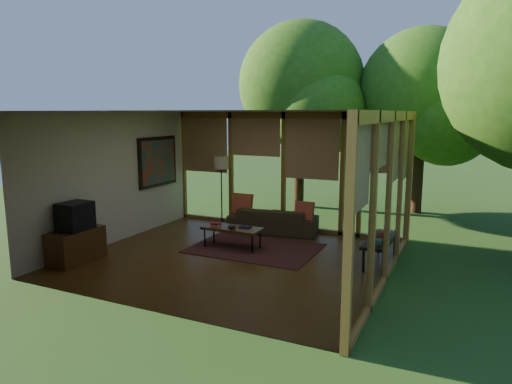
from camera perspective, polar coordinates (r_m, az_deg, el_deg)
The scene contains 25 objects.
floor at distance 8.59m, azimuth -2.89°, elevation -8.25°, with size 5.50×5.50×0.00m, color brown.
ceiling at distance 8.16m, azimuth -3.05°, elevation 10.07°, with size 5.50×5.50×0.00m, color silver.
wall_left at distance 9.86m, azimuth -17.21°, elevation 1.73°, with size 0.04×5.00×2.70m, color silver.
wall_front at distance 6.22m, azimuth -13.91°, elevation -2.67°, with size 5.50×0.04×2.70m, color silver.
window_wall_back at distance 10.52m, azimuth 3.48°, elevation 2.64°, with size 5.50×0.12×2.70m, color olive.
window_wall_right at distance 7.40m, azimuth 16.17°, elevation -0.80°, with size 0.12×5.00×2.70m, color olive.
tree_nw at distance 13.19m, azimuth 5.69°, elevation 13.15°, with size 3.51×3.51×5.20m.
tree_ne at distance 12.93m, azimuth 20.13°, elevation 11.60°, with size 3.32×3.32×4.86m.
rug at distance 9.16m, azimuth -0.17°, elevation -7.03°, with size 2.46×1.74×0.01m, color maroon.
sofa at distance 10.27m, azimuth 2.16°, elevation -3.57°, with size 1.96×0.77×0.57m, color #3D331E.
pillow_left at distance 10.46m, azimuth -1.72°, elevation -1.50°, with size 0.46×0.15×0.46m, color #9C230E.
pillow_right at distance 9.89m, azimuth 6.06°, elevation -2.38°, with size 0.40×0.13×0.40m, color #9C230E.
ct_book_lower at distance 9.22m, azimuth -5.07°, elevation -4.17°, with size 0.19×0.14×0.03m, color beige.
ct_book_upper at distance 9.21m, azimuth -5.08°, elevation -3.98°, with size 0.19×0.14×0.03m, color maroon.
ct_book_side at distance 9.05m, azimuth -1.37°, elevation -4.39°, with size 0.21×0.16×0.03m, color #151C30.
ct_bowl at distance 8.98m, azimuth -3.03°, elevation -4.38°, with size 0.16×0.16×0.07m, color black.
media_cabinet at distance 8.91m, azimuth -21.55°, elevation -6.26°, with size 0.50×1.00×0.60m, color #533416.
television at distance 8.77m, azimuth -21.68°, elevation -2.82°, with size 0.45×0.55×0.50m, color black.
console_book_a at distance 8.11m, azimuth 13.99°, elevation -5.96°, with size 0.24×0.17×0.09m, color #31564E.
console_book_b at distance 8.54m, azimuth 14.59°, elevation -5.12°, with size 0.24×0.17×0.11m, color maroon.
console_book_c at distance 8.92m, azimuth 15.07°, elevation -4.65°, with size 0.22×0.16×0.06m, color beige.
floor_lamp at distance 10.97m, azimuth -4.37°, elevation 3.22°, with size 0.36×0.36×1.65m.
coffee_table at distance 9.11m, azimuth -3.00°, elevation -4.63°, with size 1.20×0.50×0.43m.
side_console at distance 8.51m, azimuth 14.50°, elevation -5.84°, with size 0.60×1.40×0.46m.
wall_painting at distance 10.88m, azimuth -12.16°, elevation 3.73°, with size 0.06×1.35×1.15m.
Camera 1 is at (3.86, -7.19, 2.67)m, focal length 32.00 mm.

